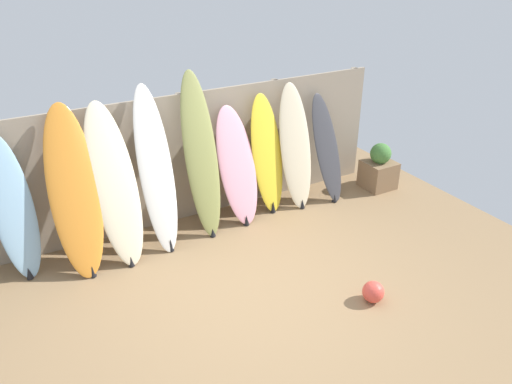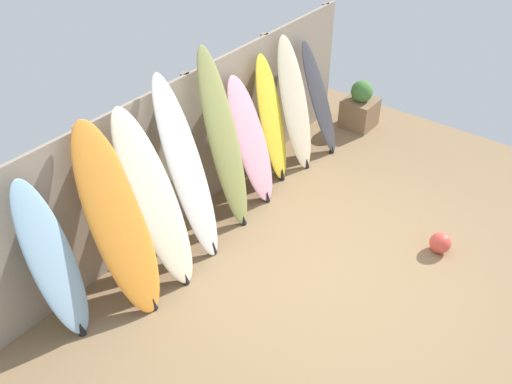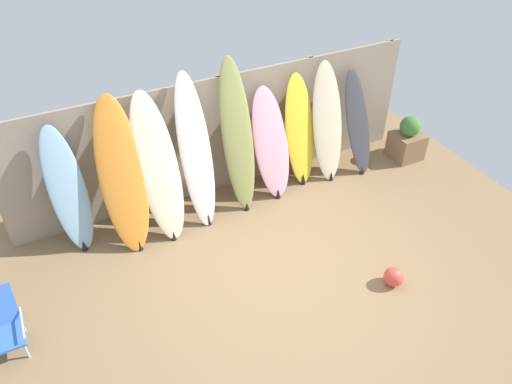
{
  "view_description": "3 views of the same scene",
  "coord_description": "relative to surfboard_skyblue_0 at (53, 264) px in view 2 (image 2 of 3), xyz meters",
  "views": [
    {
      "loc": [
        -2.2,
        -3.95,
        3.6
      ],
      "look_at": [
        0.32,
        0.57,
        0.95
      ],
      "focal_mm": 35.0,
      "sensor_mm": 36.0,
      "label": 1
    },
    {
      "loc": [
        -4.06,
        -2.05,
        4.44
      ],
      "look_at": [
        -0.28,
        0.85,
        0.89
      ],
      "focal_mm": 40.0,
      "sensor_mm": 36.0,
      "label": 2
    },
    {
      "loc": [
        -2.28,
        -3.72,
        4.65
      ],
      "look_at": [
        -0.03,
        0.81,
        0.7
      ],
      "focal_mm": 35.0,
      "sensor_mm": 36.0,
      "label": 3
    }
  ],
  "objects": [
    {
      "name": "ground",
      "position": [
        2.2,
        -1.69,
        -0.84
      ],
      "size": [
        7.68,
        7.68,
        0.0
      ],
      "primitive_type": "plane",
      "color": "#8E704C"
    },
    {
      "name": "fence_back",
      "position": [
        2.2,
        0.32,
        0.06
      ],
      "size": [
        6.08,
        0.11,
        1.8
      ],
      "color": "gray",
      "rests_on": "ground"
    },
    {
      "name": "surfboard_skyblue_0",
      "position": [
        0.0,
        0.0,
        0.0
      ],
      "size": [
        0.5,
        0.48,
        1.72
      ],
      "color": "#8CB7D6",
      "rests_on": "ground"
    },
    {
      "name": "surfboard_orange_1",
      "position": [
        0.66,
        -0.16,
        0.13
      ],
      "size": [
        0.66,
        0.87,
        1.96
      ],
      "color": "orange",
      "rests_on": "ground"
    },
    {
      "name": "surfboard_cream_2",
      "position": [
        1.12,
        -0.18,
        0.11
      ],
      "size": [
        0.58,
        0.82,
        1.92
      ],
      "color": "beige",
      "rests_on": "ground"
    },
    {
      "name": "surfboard_white_3",
      "position": [
        1.66,
        -0.12,
        0.15
      ],
      "size": [
        0.48,
        0.78,
        2.03
      ],
      "color": "white",
      "rests_on": "ground"
    },
    {
      "name": "surfboard_olive_4",
      "position": [
        2.27,
        -0.12,
        0.22
      ],
      "size": [
        0.45,
        0.63,
        2.15
      ],
      "color": "olive",
      "rests_on": "ground"
    },
    {
      "name": "surfboard_pink_5",
      "position": [
        2.81,
        -0.09,
        -0.05
      ],
      "size": [
        0.61,
        0.66,
        1.61
      ],
      "color": "pink",
      "rests_on": "ground"
    },
    {
      "name": "surfboard_yellow_6",
      "position": [
        3.32,
        -0.02,
        -0.01
      ],
      "size": [
        0.55,
        0.5,
        1.7
      ],
      "color": "yellow",
      "rests_on": "ground"
    },
    {
      "name": "surfboard_cream_7",
      "position": [
        3.76,
        -0.08,
        0.04
      ],
      "size": [
        0.51,
        0.59,
        1.79
      ],
      "color": "beige",
      "rests_on": "ground"
    },
    {
      "name": "surfboard_charcoal_8",
      "position": [
        4.3,
        -0.12,
        -0.07
      ],
      "size": [
        0.5,
        0.68,
        1.57
      ],
      "color": "#38383D",
      "rests_on": "ground"
    },
    {
      "name": "planter_box",
      "position": [
        5.22,
        -0.3,
        -0.53
      ],
      "size": [
        0.47,
        0.47,
        0.74
      ],
      "color": "#846647",
      "rests_on": "ground"
    },
    {
      "name": "beach_ball",
      "position": [
        3.26,
        -2.45,
        -0.72
      ],
      "size": [
        0.24,
        0.24,
        0.24
      ],
      "primitive_type": "sphere",
      "color": "#E54C3F",
      "rests_on": "ground"
    }
  ]
}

